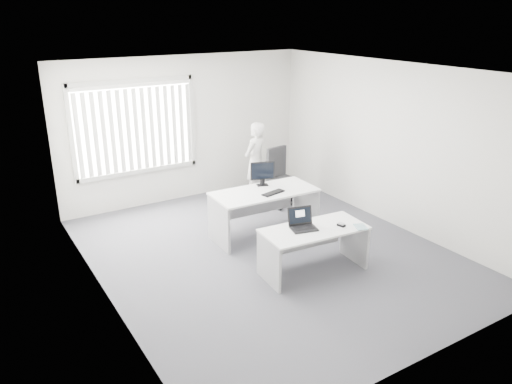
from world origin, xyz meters
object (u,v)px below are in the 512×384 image
monitor (262,174)px  desk_near (314,241)px  laptop (304,220)px  person (255,162)px  desk_far (264,203)px  office_chair (282,187)px

monitor → desk_near: bearing=-78.6°
desk_near → monitor: 1.77m
laptop → desk_near: bearing=-3.8°
person → monitor: (-0.64, -1.26, 0.21)m
person → monitor: bearing=38.5°
desk_near → desk_far: bearing=91.5°
office_chair → desk_far: bearing=-144.8°
laptop → office_chair: bearing=76.1°
person → monitor: 1.43m
desk_far → monitor: size_ratio=4.24×
desk_near → laptop: (-0.15, 0.05, 0.33)m
desk_near → office_chair: 2.72m
office_chair → person: size_ratio=0.71×
desk_far → monitor: bearing=66.0°
desk_near → office_chair: bearing=69.7°
office_chair → person: bearing=113.9°
desk_near → monitor: monitor is taller
desk_near → laptop: 0.37m
desk_near → laptop: size_ratio=4.29×
desk_near → desk_far: 1.44m
desk_far → monitor: monitor is taller
desk_far → office_chair: size_ratio=1.58×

